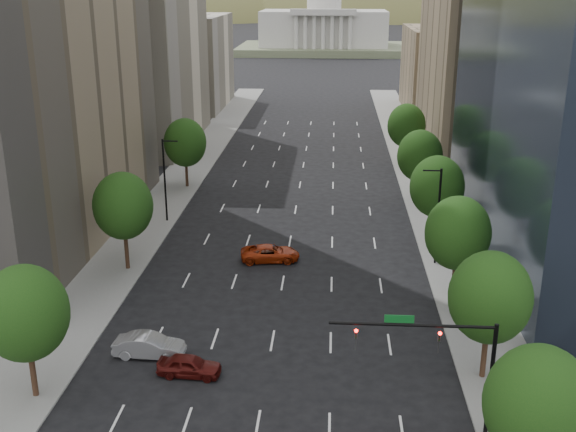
% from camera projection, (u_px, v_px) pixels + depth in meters
% --- Properties ---
extents(sidewalk_left, '(6.00, 200.00, 0.15)m').
position_uv_depth(sidewalk_left, '(136.00, 237.00, 69.32)').
color(sidewalk_left, slate).
rests_on(sidewalk_left, ground).
extents(sidewalk_right, '(6.00, 200.00, 0.15)m').
position_uv_depth(sidewalk_right, '(448.00, 244.00, 67.39)').
color(sidewalk_right, slate).
rests_on(sidewalk_right, ground).
extents(midrise_cream_left, '(14.00, 30.00, 35.00)m').
position_uv_depth(midrise_cream_left, '(144.00, 29.00, 104.89)').
color(midrise_cream_left, beige).
rests_on(midrise_cream_left, ground).
extents(filler_left, '(14.00, 26.00, 18.00)m').
position_uv_depth(filler_left, '(190.00, 62.00, 138.80)').
color(filler_left, beige).
rests_on(filler_left, ground).
extents(parking_tan_right, '(14.00, 30.00, 30.00)m').
position_uv_depth(parking_tan_right, '(480.00, 50.00, 99.75)').
color(parking_tan_right, '#8C7759').
rests_on(parking_tan_right, ground).
extents(filler_right, '(14.00, 26.00, 16.00)m').
position_uv_depth(filler_right, '(443.00, 71.00, 133.18)').
color(filler_right, '#8C7759').
rests_on(filler_right, ground).
extents(tree_right_0, '(5.20, 5.20, 8.39)m').
position_uv_depth(tree_right_0, '(538.00, 405.00, 32.72)').
color(tree_right_0, '#382316').
rests_on(tree_right_0, ground).
extents(tree_right_1, '(5.20, 5.20, 8.75)m').
position_uv_depth(tree_right_1, '(490.00, 298.00, 42.99)').
color(tree_right_1, '#382316').
rests_on(tree_right_1, ground).
extents(tree_right_2, '(5.20, 5.20, 8.61)m').
position_uv_depth(tree_right_2, '(458.00, 233.00, 54.37)').
color(tree_right_2, '#382316').
rests_on(tree_right_2, ground).
extents(tree_right_3, '(5.20, 5.20, 8.89)m').
position_uv_depth(tree_right_3, '(437.00, 187.00, 65.61)').
color(tree_right_3, '#382316').
rests_on(tree_right_3, ground).
extents(tree_right_4, '(5.20, 5.20, 8.46)m').
position_uv_depth(tree_right_4, '(420.00, 156.00, 78.97)').
color(tree_right_4, '#382316').
rests_on(tree_right_4, ground).
extents(tree_right_5, '(5.20, 5.20, 8.75)m').
position_uv_depth(tree_right_5, '(406.00, 126.00, 93.98)').
color(tree_right_5, '#382316').
rests_on(tree_right_5, ground).
extents(tree_left_0, '(5.20, 5.20, 8.75)m').
position_uv_depth(tree_left_0, '(25.00, 313.00, 40.95)').
color(tree_left_0, '#382316').
rests_on(tree_left_0, ground).
extents(tree_left_1, '(5.20, 5.20, 8.97)m').
position_uv_depth(tree_left_1, '(123.00, 206.00, 59.77)').
color(tree_left_1, '#382316').
rests_on(tree_left_1, ground).
extents(tree_left_2, '(5.20, 5.20, 8.68)m').
position_uv_depth(tree_left_2, '(185.00, 143.00, 84.42)').
color(tree_left_2, '#382316').
rests_on(tree_left_2, ground).
extents(streetlight_rn, '(1.70, 0.20, 9.00)m').
position_uv_depth(streetlight_rn, '(438.00, 214.00, 61.26)').
color(streetlight_rn, black).
rests_on(streetlight_rn, ground).
extents(streetlight_ln, '(1.70, 0.20, 9.00)m').
position_uv_depth(streetlight_ln, '(165.00, 178.00, 72.37)').
color(streetlight_ln, black).
rests_on(streetlight_ln, ground).
extents(traffic_signal, '(9.12, 0.40, 7.38)m').
position_uv_depth(traffic_signal, '(448.00, 353.00, 37.72)').
color(traffic_signal, black).
rests_on(traffic_signal, ground).
extents(capitol, '(60.00, 40.00, 35.20)m').
position_uv_depth(capitol, '(324.00, 28.00, 244.76)').
color(capitol, '#596647').
rests_on(capitol, ground).
extents(foothills, '(720.00, 413.00, 263.00)m').
position_uv_depth(foothills, '(370.00, 58.00, 587.81)').
color(foothills, olive).
rests_on(foothills, ground).
extents(car_maroon, '(4.29, 1.97, 1.43)m').
position_uv_depth(car_maroon, '(189.00, 366.00, 44.92)').
color(car_maroon, '#440E0B').
rests_on(car_maroon, ground).
extents(car_silver, '(4.93, 1.91, 1.60)m').
position_uv_depth(car_silver, '(149.00, 346.00, 47.18)').
color(car_silver, '#9A9BA0').
rests_on(car_silver, ground).
extents(car_red_far, '(5.66, 3.15, 1.50)m').
position_uv_depth(car_red_far, '(270.00, 253.00, 63.35)').
color(car_red_far, '#98270B').
rests_on(car_red_far, ground).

